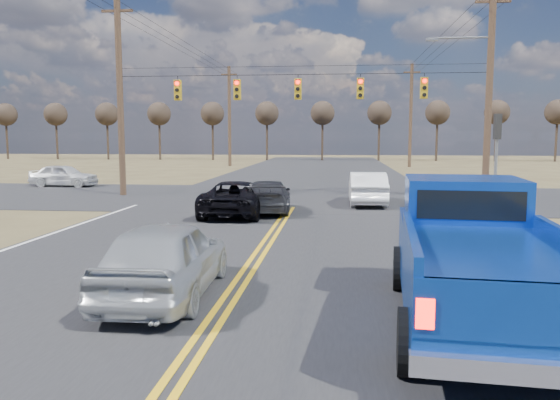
# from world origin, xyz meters

# --- Properties ---
(ground) EXTENTS (160.00, 160.00, 0.00)m
(ground) POSITION_xyz_m (0.00, 0.00, 0.00)
(ground) COLOR brown
(ground) RESTS_ON ground
(road_main) EXTENTS (14.00, 120.00, 0.02)m
(road_main) POSITION_xyz_m (0.00, 10.00, 0.00)
(road_main) COLOR #28282B
(road_main) RESTS_ON ground
(road_cross) EXTENTS (120.00, 12.00, 0.02)m
(road_cross) POSITION_xyz_m (0.00, 18.00, 0.00)
(road_cross) COLOR #28282B
(road_cross) RESTS_ON ground
(signal_gantry) EXTENTS (19.60, 4.83, 10.00)m
(signal_gantry) POSITION_xyz_m (0.50, 17.79, 5.06)
(signal_gantry) COLOR #473323
(signal_gantry) RESTS_ON ground
(utility_poles) EXTENTS (19.60, 58.32, 10.00)m
(utility_poles) POSITION_xyz_m (0.00, 17.00, 5.23)
(utility_poles) COLOR #473323
(utility_poles) RESTS_ON ground
(treeline) EXTENTS (87.00, 117.80, 7.40)m
(treeline) POSITION_xyz_m (0.00, 26.96, 5.70)
(treeline) COLOR #33261C
(treeline) RESTS_ON ground
(pickup_truck) EXTENTS (2.83, 6.22, 2.27)m
(pickup_truck) POSITION_xyz_m (4.14, -0.06, 1.10)
(pickup_truck) COLOR black
(pickup_truck) RESTS_ON ground
(silver_suv) EXTENTS (1.88, 4.44, 1.50)m
(silver_suv) POSITION_xyz_m (-1.23, 0.88, 0.75)
(silver_suv) COLOR #ADB1B5
(silver_suv) RESTS_ON ground
(black_suv) EXTENTS (2.22, 4.80, 1.33)m
(black_suv) POSITION_xyz_m (-1.88, 11.58, 0.67)
(black_suv) COLOR black
(black_suv) RESTS_ON ground
(white_car_queue) EXTENTS (1.56, 4.43, 1.46)m
(white_car_queue) POSITION_xyz_m (3.29, 15.50, 0.73)
(white_car_queue) COLOR white
(white_car_queue) RESTS_ON ground
(dgrey_car_queue) EXTENTS (2.14, 4.55, 1.28)m
(dgrey_car_queue) POSITION_xyz_m (-0.80, 12.56, 0.64)
(dgrey_car_queue) COLOR #2C2C30
(dgrey_car_queue) RESTS_ON ground
(cross_car_west) EXTENTS (1.73, 4.03, 1.36)m
(cross_car_west) POSITION_xyz_m (-14.46, 22.33, 0.68)
(cross_car_west) COLOR white
(cross_car_west) RESTS_ON ground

